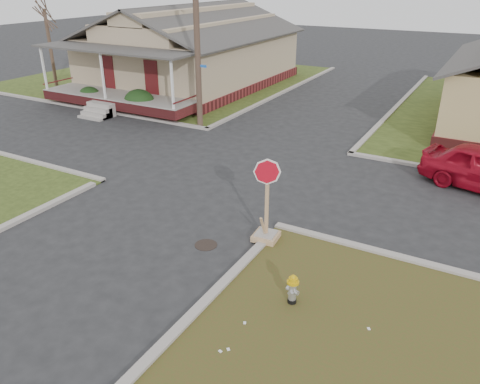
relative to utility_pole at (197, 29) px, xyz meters
The scene contains 11 objects.
ground 10.89m from the utility_pole, 64.74° to the right, with size 120.00×120.00×0.00m, color #242426.
verge_far_left 13.48m from the utility_pole, 134.04° to the left, with size 19.00×19.00×0.05m, color #334318.
curbs 7.39m from the utility_pole, 42.88° to the right, with size 80.00×40.00×0.12m, color #A69D96, non-canonical shape.
manhole 12.29m from the utility_pole, 55.75° to the right, with size 0.64×0.64×0.01m, color black.
corner_house 9.99m from the utility_pole, 126.69° to the left, with size 10.10×15.50×5.30m.
utility_pole is the anchor object (origin of this frame).
tree_far_left 14.31m from the utility_pole, 167.34° to the left, with size 0.22×0.22×4.90m, color #483229.
fire_hydrant 14.88m from the utility_pole, 48.05° to the right, with size 0.28×0.28×0.75m.
stop_sign 12.11m from the utility_pole, 47.10° to the right, with size 0.70×0.68×2.46m.
hedge_left 8.84m from the utility_pole, behind, with size 1.40×1.15×1.07m, color #183312.
hedge_right 5.78m from the utility_pole, behind, with size 1.61×1.32×1.23m, color #183312.
Camera 1 is at (8.52, -9.91, 6.91)m, focal length 35.00 mm.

